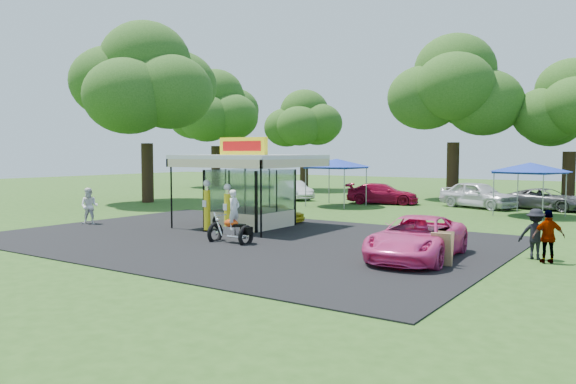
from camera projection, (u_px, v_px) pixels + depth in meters
name	position (u px, v px, depth m)	size (l,w,h in m)	color
ground	(210.00, 246.00, 21.01)	(120.00, 120.00, 0.00)	#284B17
asphalt_apron	(244.00, 238.00, 22.66)	(20.00, 14.00, 0.04)	black
gas_station_kiosk	(250.00, 189.00, 26.13)	(5.40, 5.40, 4.18)	white
gas_pump_left	(207.00, 207.00, 24.54)	(0.43, 0.43, 2.30)	black
gas_pump_right	(227.00, 210.00, 23.69)	(0.41, 0.41, 2.18)	black
motorcycle	(233.00, 222.00, 21.40)	(1.81, 0.88, 2.15)	black
spare_tires	(221.00, 221.00, 25.52)	(0.98, 0.82, 0.79)	black
a_frame_sign	(442.00, 249.00, 17.08)	(0.61, 0.57, 1.07)	#593819
kiosk_car	(277.00, 213.00, 28.04)	(1.13, 2.82, 0.96)	yellow
pink_sedan	(417.00, 238.00, 18.23)	(2.34, 5.07, 1.41)	#E83F8C
spectator_west	(89.00, 206.00, 27.13)	(0.87, 0.68, 1.78)	white
spectator_east_a	(536.00, 234.00, 18.27)	(1.07, 0.62, 1.66)	black
spectator_east_b	(549.00, 237.00, 17.62)	(0.99, 0.41, 1.68)	gray
bg_car_a	(294.00, 190.00, 41.80)	(1.46, 4.17, 1.38)	silver
bg_car_b	(382.00, 194.00, 38.09)	(1.96, 4.82, 1.40)	#A30C2F
bg_car_c	(478.00, 195.00, 35.25)	(1.99, 4.94, 1.68)	silver
bg_car_d	(547.00, 199.00, 34.13)	(2.17, 4.70, 1.31)	#4E4E50
tent_west	(336.00, 163.00, 36.44)	(4.43, 4.43, 3.09)	gray
tent_east	(530.00, 168.00, 30.63)	(4.22, 4.22, 2.95)	gray
oak_far_a	(215.00, 114.00, 57.32)	(9.88, 9.88, 11.70)	black
oak_far_b	(304.00, 127.00, 52.28)	(7.66, 7.66, 9.14)	black
oak_far_c	(454.00, 97.00, 42.08)	(10.24, 10.24, 12.07)	black
oak_far_d	(571.00, 113.00, 39.84)	(8.33, 8.33, 9.92)	black
oak_near	(146.00, 92.00, 38.94)	(10.64, 10.64, 12.25)	black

